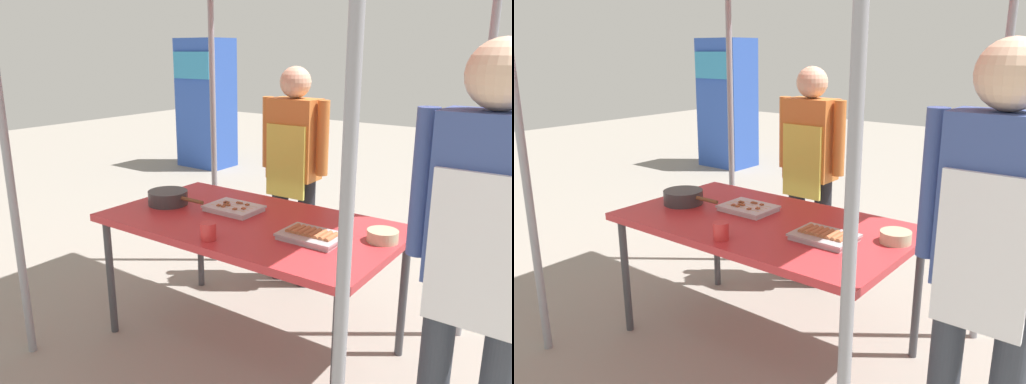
# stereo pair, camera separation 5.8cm
# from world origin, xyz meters

# --- Properties ---
(ground_plane) EXTENTS (18.00, 18.00, 0.00)m
(ground_plane) POSITION_xyz_m (0.00, 0.00, 0.00)
(ground_plane) COLOR gray
(stall_table) EXTENTS (1.60, 0.90, 0.75)m
(stall_table) POSITION_xyz_m (0.00, 0.00, 0.70)
(stall_table) COLOR #C63338
(stall_table) RESTS_ON ground
(tray_grilled_sausages) EXTENTS (0.30, 0.22, 0.05)m
(tray_grilled_sausages) POSITION_xyz_m (0.41, -0.06, 0.77)
(tray_grilled_sausages) COLOR #ADADB2
(tray_grilled_sausages) RESTS_ON stall_table
(tray_meat_skewers) EXTENTS (0.31, 0.23, 0.04)m
(tray_meat_skewers) POSITION_xyz_m (-0.18, 0.08, 0.77)
(tray_meat_skewers) COLOR silver
(tray_meat_skewers) RESTS_ON stall_table
(cooking_wok) EXTENTS (0.40, 0.24, 0.08)m
(cooking_wok) POSITION_xyz_m (-0.58, -0.05, 0.80)
(cooking_wok) COLOR #38383A
(cooking_wok) RESTS_ON stall_table
(condiment_bowl) EXTENTS (0.15, 0.15, 0.06)m
(condiment_bowl) POSITION_xyz_m (0.70, 0.13, 0.78)
(condiment_bowl) COLOR #BFB28C
(condiment_bowl) RESTS_ON stall_table
(drink_cup_near_edge) EXTENTS (0.08, 0.08, 0.09)m
(drink_cup_near_edge) POSITION_xyz_m (0.01, -0.35, 0.79)
(drink_cup_near_edge) COLOR red
(drink_cup_near_edge) RESTS_ON stall_table
(vendor_woman) EXTENTS (0.52, 0.23, 1.54)m
(vendor_woman) POSITION_xyz_m (-0.25, 0.83, 0.91)
(vendor_woman) COLOR black
(vendor_woman) RESTS_ON ground
(customer_nearby) EXTENTS (0.52, 0.24, 1.69)m
(customer_nearby) POSITION_xyz_m (1.23, -0.32, 1.01)
(customer_nearby) COLOR #333842
(customer_nearby) RESTS_ON ground
(neighbor_stall_left) EXTENTS (0.72, 0.57, 1.81)m
(neighbor_stall_left) POSITION_xyz_m (-3.34, 3.40, 0.91)
(neighbor_stall_left) COLOR #2D51B2
(neighbor_stall_left) RESTS_ON ground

